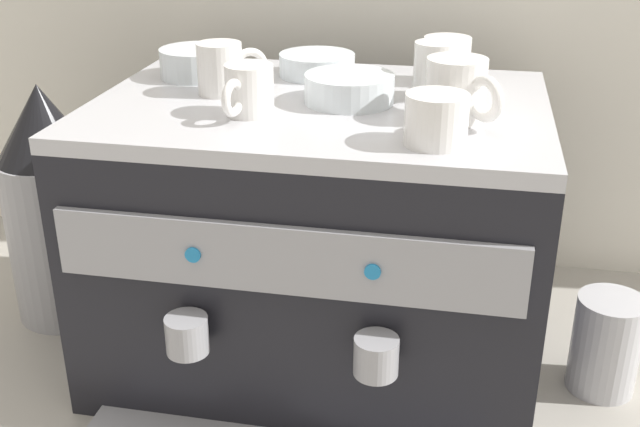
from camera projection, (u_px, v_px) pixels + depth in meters
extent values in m
plane|color=#9E998E|center=(320.00, 349.00, 1.29)|extent=(4.00, 4.00, 0.00)
cube|color=black|center=(320.00, 240.00, 1.21)|extent=(0.64, 0.46, 0.40)
cube|color=#B7B7BC|center=(320.00, 108.00, 1.12)|extent=(0.64, 0.46, 0.02)
cube|color=#939399|center=(282.00, 260.00, 0.96)|extent=(0.59, 0.01, 0.09)
cylinder|color=#1E7AB7|center=(193.00, 255.00, 0.97)|extent=(0.02, 0.01, 0.02)
cylinder|color=#1E7AB7|center=(373.00, 271.00, 0.93)|extent=(0.02, 0.01, 0.02)
cylinder|color=#939399|center=(187.00, 335.00, 1.00)|extent=(0.06, 0.06, 0.05)
cylinder|color=#939399|center=(376.00, 356.00, 0.96)|extent=(0.06, 0.06, 0.05)
cylinder|color=white|center=(220.00, 69.00, 1.13)|extent=(0.07, 0.07, 0.07)
torus|color=white|center=(250.00, 66.00, 1.15)|extent=(0.05, 0.04, 0.05)
cylinder|color=white|center=(436.00, 119.00, 0.93)|extent=(0.08, 0.08, 0.06)
torus|color=white|center=(449.00, 109.00, 0.97)|extent=(0.03, 0.05, 0.05)
cylinder|color=white|center=(446.00, 60.00, 1.19)|extent=(0.07, 0.07, 0.07)
torus|color=white|center=(459.00, 67.00, 1.15)|extent=(0.03, 0.05, 0.05)
cylinder|color=white|center=(456.00, 89.00, 1.02)|extent=(0.08, 0.08, 0.08)
torus|color=white|center=(485.00, 99.00, 0.98)|extent=(0.05, 0.05, 0.06)
cylinder|color=white|center=(435.00, 70.00, 1.11)|extent=(0.06, 0.06, 0.08)
torus|color=white|center=(440.00, 78.00, 1.07)|extent=(0.02, 0.06, 0.06)
cylinder|color=white|center=(249.00, 90.00, 1.04)|extent=(0.07, 0.07, 0.07)
torus|color=white|center=(233.00, 98.00, 1.01)|extent=(0.02, 0.05, 0.05)
cylinder|color=silver|center=(317.00, 65.00, 1.24)|extent=(0.12, 0.12, 0.03)
cylinder|color=silver|center=(317.00, 73.00, 1.24)|extent=(0.07, 0.07, 0.01)
cylinder|color=silver|center=(197.00, 63.00, 1.23)|extent=(0.12, 0.12, 0.04)
cylinder|color=silver|center=(198.00, 73.00, 1.24)|extent=(0.06, 0.06, 0.01)
cylinder|color=silver|center=(349.00, 89.00, 1.10)|extent=(0.13, 0.13, 0.04)
cylinder|color=silver|center=(349.00, 99.00, 1.10)|extent=(0.07, 0.07, 0.01)
cylinder|color=#939399|center=(59.00, 237.00, 1.34)|extent=(0.17, 0.17, 0.29)
cone|color=black|center=(42.00, 122.00, 1.26)|extent=(0.16, 0.16, 0.12)
cylinder|color=#B7B7BC|center=(606.00, 344.00, 1.17)|extent=(0.10, 0.10, 0.15)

